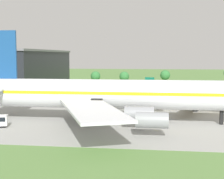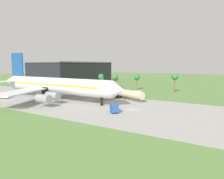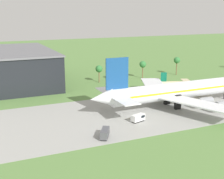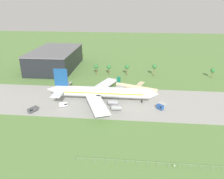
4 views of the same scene
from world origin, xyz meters
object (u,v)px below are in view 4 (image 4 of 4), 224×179
at_px(fuel_truck, 160,107).
at_px(catering_van, 32,110).
at_px(baggage_tug, 64,104).
at_px(jet_airliner, 102,92).
at_px(regional_aircraft, 136,87).
at_px(no_stopping_sign, 174,166).
at_px(terminal_building, 55,59).

height_order(fuel_truck, catering_van, fuel_truck).
bearing_deg(baggage_tug, jet_airliner, 23.82).
relative_size(jet_airliner, baggage_tug, 13.29).
height_order(regional_aircraft, catering_van, regional_aircraft).
height_order(jet_airliner, baggage_tug, jet_airliner).
height_order(jet_airliner, catering_van, jet_airliner).
relative_size(baggage_tug, no_stopping_sign, 3.10).
bearing_deg(catering_van, baggage_tug, 27.78).
xyz_separation_m(jet_airliner, terminal_building, (-51.44, 65.86, 2.42)).
bearing_deg(fuel_truck, terminal_building, 139.65).
xyz_separation_m(catering_van, no_stopping_sign, (72.00, -37.77, -0.34)).
height_order(jet_airliner, fuel_truck, jet_airliner).
relative_size(catering_van, terminal_building, 0.10).
height_order(baggage_tug, terminal_building, terminal_building).
bearing_deg(catering_van, fuel_truck, 7.88).
height_order(regional_aircraft, terminal_building, terminal_building).
bearing_deg(no_stopping_sign, jet_airliner, 122.45).
bearing_deg(baggage_tug, catering_van, -152.22).
distance_m(jet_airliner, regional_aircraft, 27.89).
relative_size(jet_airliner, fuel_truck, 16.49).
height_order(jet_airliner, terminal_building, jet_airliner).
bearing_deg(jet_airliner, catering_van, -154.48).
relative_size(regional_aircraft, terminal_building, 0.47).
relative_size(jet_airliner, no_stopping_sign, 41.21).
bearing_deg(regional_aircraft, fuel_truck, -61.48).
xyz_separation_m(jet_airliner, regional_aircraft, (21.32, 17.68, -3.29)).
bearing_deg(no_stopping_sign, terminal_building, 125.55).
relative_size(baggage_tug, fuel_truck, 1.24).
bearing_deg(no_stopping_sign, fuel_truck, 90.14).
distance_m(regional_aircraft, fuel_truck, 28.83).
xyz_separation_m(fuel_truck, no_stopping_sign, (0.12, -47.72, -0.45)).
bearing_deg(fuel_truck, catering_van, -172.12).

